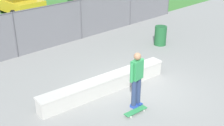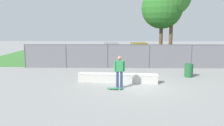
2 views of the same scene
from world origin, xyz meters
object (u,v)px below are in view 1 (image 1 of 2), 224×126
concrete_ledge (106,84)px  trash_bin (160,36)px  car_yellow (16,1)px  skateboard (136,111)px  skateboarder (137,78)px

concrete_ledge → trash_bin: bearing=18.4°
concrete_ledge → car_yellow: size_ratio=1.14×
concrete_ledge → skateboard: (-0.19, -1.58, -0.21)m
skateboarder → skateboard: 1.01m
skateboarder → car_yellow: bearing=79.6°
concrete_ledge → car_yellow: (2.43, 11.42, 0.55)m
concrete_ledge → skateboard: bearing=-96.7°
skateboard → car_yellow: bearing=78.6°
concrete_ledge → skateboard: concrete_ledge is taller
concrete_ledge → skateboard: size_ratio=6.10×
skateboarder → trash_bin: size_ratio=2.01×
skateboarder → trash_bin: bearing=31.6°
car_yellow → trash_bin: size_ratio=4.76×
car_yellow → trash_bin: bearing=-76.0°
concrete_ledge → skateboard: 1.61m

